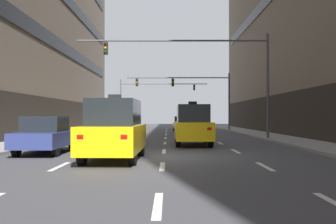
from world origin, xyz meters
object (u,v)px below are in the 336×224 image
(taxi_driving_0, at_px, (115,125))
(traffic_signal_1, at_px, (192,88))
(taxi_driving_3, at_px, (193,125))
(taxi_driving_4, at_px, (182,124))
(car_driving_5, at_px, (47,135))
(taxi_driving_6, at_px, (115,130))
(taxi_driving_2, at_px, (187,125))
(traffic_signal_0, at_px, (208,63))
(traffic_signal_2, at_px, (149,93))
(taxi_driving_1, at_px, (103,126))

(taxi_driving_0, xyz_separation_m, traffic_signal_1, (7.72, 5.37, 3.83))
(taxi_driving_3, xyz_separation_m, taxi_driving_4, (0.08, 19.02, -0.33))
(car_driving_5, xyz_separation_m, taxi_driving_6, (3.25, -2.40, 0.31))
(taxi_driving_4, bearing_deg, taxi_driving_2, -88.94)
(taxi_driving_4, relative_size, traffic_signal_1, 0.37)
(traffic_signal_1, bearing_deg, taxi_driving_4, -138.94)
(traffic_signal_0, relative_size, traffic_signal_2, 0.99)
(taxi_driving_1, xyz_separation_m, taxi_driving_6, (3.12, -14.74, 0.26))
(taxi_driving_1, height_order, taxi_driving_3, taxi_driving_3)
(taxi_driving_3, distance_m, taxi_driving_4, 19.03)
(car_driving_5, bearing_deg, taxi_driving_3, 34.27)
(taxi_driving_0, xyz_separation_m, taxi_driving_6, (3.20, -21.51, 0.30))
(taxi_driving_0, height_order, taxi_driving_1, taxi_driving_1)
(taxi_driving_4, xyz_separation_m, car_driving_5, (-6.61, -23.47, 0.02))
(taxi_driving_1, relative_size, traffic_signal_2, 0.35)
(traffic_signal_1, distance_m, traffic_signal_2, 15.68)
(taxi_driving_1, xyz_separation_m, traffic_signal_2, (2.10, 26.80, 4.19))
(traffic_signal_0, distance_m, traffic_signal_2, 30.70)
(taxi_driving_0, height_order, car_driving_5, taxi_driving_0)
(taxi_driving_3, height_order, taxi_driving_4, taxi_driving_3)
(taxi_driving_1, xyz_separation_m, taxi_driving_4, (6.47, 11.12, -0.06))
(car_driving_5, relative_size, traffic_signal_2, 0.33)
(taxi_driving_1, distance_m, traffic_signal_2, 27.20)
(taxi_driving_6, relative_size, traffic_signal_1, 0.40)
(taxi_driving_2, height_order, traffic_signal_0, traffic_signal_0)
(taxi_driving_1, distance_m, taxi_driving_6, 15.07)
(taxi_driving_1, height_order, taxi_driving_4, taxi_driving_1)
(taxi_driving_0, xyz_separation_m, traffic_signal_2, (2.19, 20.03, 4.22))
(taxi_driving_1, relative_size, taxi_driving_3, 0.99)
(traffic_signal_0, bearing_deg, taxi_driving_0, 127.34)
(taxi_driving_4, bearing_deg, traffic_signal_1, 41.06)
(taxi_driving_6, height_order, traffic_signal_1, traffic_signal_1)
(taxi_driving_1, bearing_deg, taxi_driving_4, 59.80)
(taxi_driving_0, distance_m, taxi_driving_4, 7.87)
(taxi_driving_6, bearing_deg, taxi_driving_3, 64.46)
(traffic_signal_1, bearing_deg, taxi_driving_1, -122.18)
(car_driving_5, xyz_separation_m, traffic_signal_1, (7.77, 24.48, 3.84))
(taxi_driving_6, bearing_deg, traffic_signal_1, 80.47)
(taxi_driving_3, xyz_separation_m, traffic_signal_1, (1.25, 20.04, 3.52))
(traffic_signal_2, bearing_deg, car_driving_5, -93.27)
(taxi_driving_3, bearing_deg, traffic_signal_0, 74.10)
(taxi_driving_2, relative_size, car_driving_5, 1.05)
(taxi_driving_6, distance_m, traffic_signal_0, 12.88)
(traffic_signal_2, bearing_deg, taxi_driving_4, -74.43)
(taxi_driving_1, bearing_deg, traffic_signal_2, 85.51)
(taxi_driving_6, relative_size, traffic_signal_2, 0.35)
(taxi_driving_1, xyz_separation_m, taxi_driving_2, (6.62, 3.14, -0.00))
(traffic_signal_0, bearing_deg, traffic_signal_1, 90.14)
(taxi_driving_0, xyz_separation_m, car_driving_5, (-0.05, -19.11, -0.01))
(taxi_driving_3, xyz_separation_m, traffic_signal_2, (-4.29, 34.70, 3.91))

